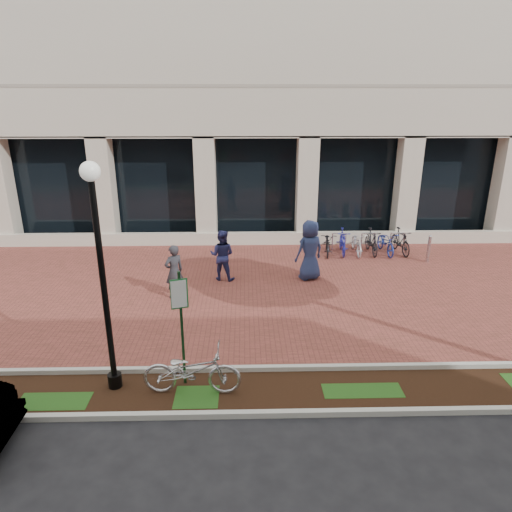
{
  "coord_description": "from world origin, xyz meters",
  "views": [
    {
      "loc": [
        -0.46,
        -13.01,
        5.62
      ],
      "look_at": [
        -0.16,
        -0.8,
        1.35
      ],
      "focal_mm": 32.0,
      "sensor_mm": 36.0,
      "label": 1
    }
  ],
  "objects_px": {
    "parking_sign": "(181,315)",
    "pedestrian_right": "(310,250)",
    "locked_bicycle": "(192,371)",
    "pedestrian_mid": "(222,255)",
    "bollard": "(429,249)",
    "lamppost": "(102,269)",
    "pedestrian_left": "(174,272)",
    "bike_rack_cluster": "(364,242)"
  },
  "relations": [
    {
      "from": "parking_sign",
      "to": "bike_rack_cluster",
      "type": "bearing_deg",
      "value": 37.47
    },
    {
      "from": "parking_sign",
      "to": "pedestrian_right",
      "type": "xyz_separation_m",
      "value": [
        3.34,
        5.7,
        -0.6
      ]
    },
    {
      "from": "pedestrian_mid",
      "to": "bike_rack_cluster",
      "type": "xyz_separation_m",
      "value": [
        5.21,
        2.47,
        -0.38
      ]
    },
    {
      "from": "parking_sign",
      "to": "locked_bicycle",
      "type": "bearing_deg",
      "value": -75.14
    },
    {
      "from": "locked_bicycle",
      "to": "bollard",
      "type": "height_order",
      "value": "locked_bicycle"
    },
    {
      "from": "pedestrian_mid",
      "to": "bollard",
      "type": "relative_size",
      "value": 1.63
    },
    {
      "from": "bollard",
      "to": "pedestrian_right",
      "type": "bearing_deg",
      "value": -161.89
    },
    {
      "from": "pedestrian_left",
      "to": "pedestrian_mid",
      "type": "relative_size",
      "value": 0.97
    },
    {
      "from": "parking_sign",
      "to": "bollard",
      "type": "relative_size",
      "value": 2.45
    },
    {
      "from": "bollard",
      "to": "bike_rack_cluster",
      "type": "distance_m",
      "value": 2.32
    },
    {
      "from": "parking_sign",
      "to": "lamppost",
      "type": "bearing_deg",
      "value": 165.43
    },
    {
      "from": "lamppost",
      "to": "pedestrian_right",
      "type": "relative_size",
      "value": 2.34
    },
    {
      "from": "parking_sign",
      "to": "pedestrian_right",
      "type": "bearing_deg",
      "value": 42.14
    },
    {
      "from": "bollard",
      "to": "locked_bicycle",
      "type": "bearing_deg",
      "value": -135.55
    },
    {
      "from": "pedestrian_left",
      "to": "pedestrian_right",
      "type": "height_order",
      "value": "pedestrian_right"
    },
    {
      "from": "lamppost",
      "to": "pedestrian_mid",
      "type": "distance_m",
      "value": 6.35
    },
    {
      "from": "bike_rack_cluster",
      "to": "locked_bicycle",
      "type": "bearing_deg",
      "value": -121.03
    },
    {
      "from": "parking_sign",
      "to": "pedestrian_mid",
      "type": "bearing_deg",
      "value": 67.24
    },
    {
      "from": "pedestrian_left",
      "to": "pedestrian_right",
      "type": "relative_size",
      "value": 0.82
    },
    {
      "from": "pedestrian_left",
      "to": "pedestrian_mid",
      "type": "xyz_separation_m",
      "value": [
        1.33,
        1.36,
        0.02
      ]
    },
    {
      "from": "lamppost",
      "to": "locked_bicycle",
      "type": "relative_size",
      "value": 2.34
    },
    {
      "from": "pedestrian_mid",
      "to": "bollard",
      "type": "height_order",
      "value": "pedestrian_mid"
    },
    {
      "from": "locked_bicycle",
      "to": "pedestrian_mid",
      "type": "xyz_separation_m",
      "value": [
        0.33,
        6.03,
        0.32
      ]
    },
    {
      "from": "pedestrian_left",
      "to": "bike_rack_cluster",
      "type": "height_order",
      "value": "pedestrian_left"
    },
    {
      "from": "parking_sign",
      "to": "pedestrian_left",
      "type": "bearing_deg",
      "value": 83.0
    },
    {
      "from": "parking_sign",
      "to": "bollard",
      "type": "bearing_deg",
      "value": 25.01
    },
    {
      "from": "bike_rack_cluster",
      "to": "pedestrian_right",
      "type": "bearing_deg",
      "value": -131.93
    },
    {
      "from": "lamppost",
      "to": "pedestrian_right",
      "type": "bearing_deg",
      "value": 50.53
    },
    {
      "from": "bollard",
      "to": "lamppost",
      "type": "bearing_deg",
      "value": -141.9
    },
    {
      "from": "bike_rack_cluster",
      "to": "bollard",
      "type": "bearing_deg",
      "value": -24.0
    },
    {
      "from": "pedestrian_right",
      "to": "bollard",
      "type": "xyz_separation_m",
      "value": [
        4.48,
        1.46,
        -0.46
      ]
    },
    {
      "from": "parking_sign",
      "to": "bollard",
      "type": "height_order",
      "value": "parking_sign"
    },
    {
      "from": "pedestrian_left",
      "to": "bike_rack_cluster",
      "type": "bearing_deg",
      "value": 174.47
    },
    {
      "from": "parking_sign",
      "to": "locked_bicycle",
      "type": "distance_m",
      "value": 1.12
    },
    {
      "from": "locked_bicycle",
      "to": "bollard",
      "type": "xyz_separation_m",
      "value": [
        7.62,
        7.48,
        0.0
      ]
    },
    {
      "from": "pedestrian_left",
      "to": "bollard",
      "type": "relative_size",
      "value": 1.59
    },
    {
      "from": "lamppost",
      "to": "pedestrian_mid",
      "type": "relative_size",
      "value": 2.76
    },
    {
      "from": "lamppost",
      "to": "bike_rack_cluster",
      "type": "distance_m",
      "value": 11.13
    },
    {
      "from": "locked_bicycle",
      "to": "pedestrian_mid",
      "type": "distance_m",
      "value": 6.05
    },
    {
      "from": "lamppost",
      "to": "pedestrian_mid",
      "type": "height_order",
      "value": "lamppost"
    },
    {
      "from": "lamppost",
      "to": "bike_rack_cluster",
      "type": "bearing_deg",
      "value": 49.1
    },
    {
      "from": "parking_sign",
      "to": "pedestrian_right",
      "type": "distance_m",
      "value": 6.64
    }
  ]
}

